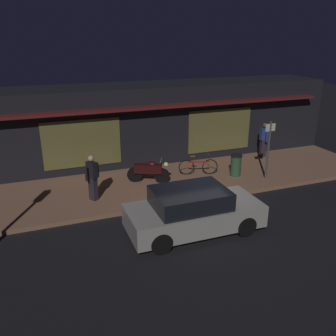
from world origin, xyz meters
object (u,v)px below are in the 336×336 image
Objects in this scene: trash_bin at (236,165)px; parked_car_near at (193,211)px; person_bystander at (264,139)px; person_photographer at (92,177)px; bicycle_parked at (198,166)px; motorcycle at (149,171)px; sign_post at (269,147)px.

parked_car_near reaches higher than trash_bin.
person_photographer is at bearing -166.51° from person_bystander.
person_bystander is 3.10m from trash_bin.
person_bystander reaches higher than trash_bin.
bicycle_parked is 4.54m from parked_car_near.
motorcycle is at bearing 170.95° from trash_bin.
sign_post reaches higher than motorcycle.
trash_bin is at bearing 2.78° from person_photographer.
sign_post is at bearing -3.38° from person_photographer.
person_photographer is 8.75m from person_bystander.
parked_car_near is at bearing -117.06° from bicycle_parked.
parked_car_near is at bearing -50.68° from person_photographer.
person_photographer is 0.70× the size of sign_post.
parked_car_near reaches higher than motorcycle.
motorcycle is 3.67m from trash_bin.
motorcycle reaches higher than trash_bin.
person_photographer is 6.00m from trash_bin.
person_photographer is 7.03m from sign_post.
person_bystander is 0.41× the size of parked_car_near.
person_bystander is (8.51, 2.04, 0.00)m from person_photographer.
person_bystander is 1.80× the size of trash_bin.
trash_bin is (1.41, -0.68, 0.11)m from bicycle_parked.
trash_bin is (-1.02, 0.70, -0.89)m from sign_post.
motorcycle is 2.22m from bicycle_parked.
sign_post is 5.28m from parked_car_near.
parked_car_near is at bearing -139.62° from person_bystander.
parked_car_near is (-4.49, -2.65, -0.81)m from sign_post.
sign_post is at bearing -34.62° from trash_bin.
motorcycle is at bearing 20.19° from person_photographer.
sign_post reaches higher than person_bystander.
bicycle_parked is 0.96× the size of person_photographer.
person_bystander is at bearing 58.45° from sign_post.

